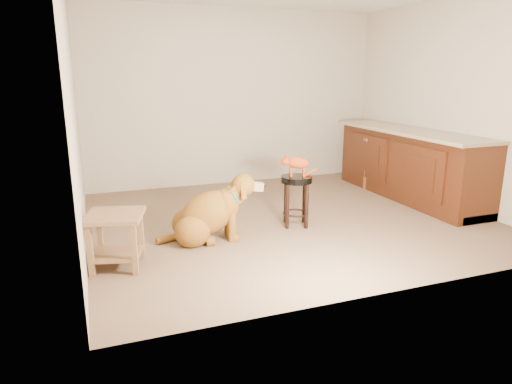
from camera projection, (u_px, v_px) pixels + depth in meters
name	position (u px, v px, depth m)	size (l,w,h in m)	color
floor	(288.00, 218.00, 5.41)	(4.50, 4.00, 0.01)	brown
room_shell	(290.00, 73.00, 4.99)	(4.54, 4.04, 2.62)	#B9AB95
cabinet_run	(409.00, 166.00, 6.23)	(0.70, 2.56, 0.94)	#401B0B
padded_stool	(296.00, 191.00, 5.07)	(0.37, 0.37, 0.57)	black
wood_stool	(373.00, 161.00, 6.84)	(0.50, 0.50, 0.76)	brown
side_table	(116.00, 232.00, 3.99)	(0.58, 0.58, 0.49)	brown
golden_retriever	(208.00, 215.00, 4.65)	(1.14, 0.59, 0.73)	brown
tabby_kitten	(296.00, 163.00, 4.99)	(0.42, 0.20, 0.27)	maroon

